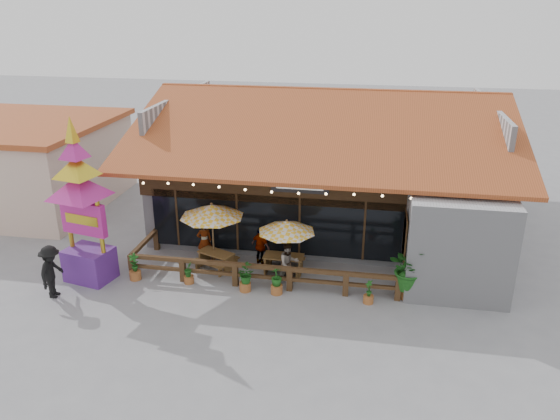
% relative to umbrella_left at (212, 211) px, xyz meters
% --- Properties ---
extents(ground, '(100.00, 100.00, 0.00)m').
position_rel_umbrella_left_xyz_m(ground, '(3.73, -0.92, -2.29)').
color(ground, gray).
rests_on(ground, ground).
extents(restaurant_building, '(15.50, 14.73, 6.09)m').
position_rel_umbrella_left_xyz_m(restaurant_building, '(3.99, 5.69, -0.09)').
color(restaurant_building, '#BBBBC1').
rests_on(restaurant_building, ground).
extents(patio_railing, '(10.00, 2.60, 0.92)m').
position_rel_umbrella_left_xyz_m(patio_railing, '(1.48, -1.18, -1.68)').
color(patio_railing, '#4E331B').
rests_on(patio_railing, ground).
extents(neighbor_building, '(8.40, 8.40, 4.22)m').
position_rel_umbrella_left_xyz_m(neighbor_building, '(-11.27, 5.08, -0.16)').
color(neighbor_building, beige).
rests_on(neighbor_building, ground).
extents(umbrella_left, '(3.04, 3.04, 2.63)m').
position_rel_umbrella_left_xyz_m(umbrella_left, '(0.00, 0.00, 0.00)').
color(umbrella_left, brown).
rests_on(umbrella_left, ground).
extents(umbrella_right, '(2.49, 2.49, 2.30)m').
position_rel_umbrella_left_xyz_m(umbrella_right, '(2.93, -0.33, -0.29)').
color(umbrella_right, brown).
rests_on(umbrella_right, ground).
extents(picnic_table_left, '(1.74, 1.63, 0.67)m').
position_rel_umbrella_left_xyz_m(picnic_table_left, '(0.16, -0.20, -1.84)').
color(picnic_table_left, brown).
rests_on(picnic_table_left, ground).
extents(picnic_table_right, '(1.53, 1.33, 0.72)m').
position_rel_umbrella_left_xyz_m(picnic_table_right, '(2.79, -0.13, -1.80)').
color(picnic_table_right, brown).
rests_on(picnic_table_right, ground).
extents(thai_sign_tower, '(2.89, 2.89, 6.60)m').
position_rel_umbrella_left_xyz_m(thai_sign_tower, '(-4.20, -1.87, 1.20)').
color(thai_sign_tower, '#562381').
rests_on(thai_sign_tower, ground).
extents(tropical_plant, '(1.85, 1.85, 1.94)m').
position_rel_umbrella_left_xyz_m(tropical_plant, '(7.34, -1.21, -1.18)').
color(tropical_plant, '#975629').
rests_on(tropical_plant, ground).
extents(diner_a, '(0.71, 0.63, 1.64)m').
position_rel_umbrella_left_xyz_m(diner_a, '(-0.50, 0.41, -1.47)').
color(diner_a, '#3C2713').
rests_on(diner_a, ground).
extents(diner_b, '(0.99, 0.95, 1.61)m').
position_rel_umbrella_left_xyz_m(diner_b, '(3.11, -0.91, -1.49)').
color(diner_b, '#3C2713').
rests_on(diner_b, ground).
extents(diner_c, '(0.96, 0.79, 1.53)m').
position_rel_umbrella_left_xyz_m(diner_c, '(1.78, 0.46, -1.52)').
color(diner_c, '#3C2713').
rests_on(diner_c, ground).
extents(pedestrian, '(0.81, 1.30, 1.93)m').
position_rel_umbrella_left_xyz_m(pedestrian, '(-4.83, -3.29, -1.33)').
color(pedestrian, black).
rests_on(pedestrian, ground).
extents(planter_a, '(0.43, 0.43, 1.05)m').
position_rel_umbrella_left_xyz_m(planter_a, '(-2.57, -1.62, -1.85)').
color(planter_a, '#975629').
rests_on(planter_a, ground).
extents(planter_b, '(0.36, 0.38, 0.88)m').
position_rel_umbrella_left_xyz_m(planter_b, '(-0.50, -1.55, -1.89)').
color(planter_b, '#975629').
rests_on(planter_b, ground).
extents(planter_c, '(0.81, 0.81, 1.01)m').
position_rel_umbrella_left_xyz_m(planter_c, '(1.67, -1.74, -1.72)').
color(planter_c, '#975629').
rests_on(planter_c, ground).
extents(planter_d, '(0.53, 0.53, 1.02)m').
position_rel_umbrella_left_xyz_m(planter_d, '(2.82, -1.73, -1.80)').
color(planter_d, '#975629').
rests_on(planter_d, ground).
extents(planter_e, '(0.36, 0.37, 0.87)m').
position_rel_umbrella_left_xyz_m(planter_e, '(6.04, -1.80, -1.93)').
color(planter_e, '#975629').
rests_on(planter_e, ground).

